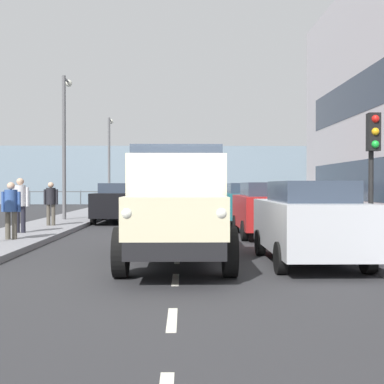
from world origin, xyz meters
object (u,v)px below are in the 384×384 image
(car_silver_kerbside_near, at_px, (308,221))
(car_grey_oppositeside_2, at_px, (141,196))
(pedestrian_couple_b, at_px, (20,201))
(lamp_post_far, at_px, (109,153))
(car_white_kerbside_3, at_px, (233,199))
(truck_vintage_cream, at_px, (176,208))
(lamp_post_promenade, at_px, (65,134))
(pedestrian_by_lamp, at_px, (51,200))
(car_navy_oppositeside_1, at_px, (132,198))
(car_teal_kerbside_2, at_px, (246,203))
(car_black_oppositeside_0, at_px, (119,202))
(pedestrian_near_railing, at_px, (11,206))
(traffic_light_near, at_px, (373,150))
(car_red_kerbside_1, at_px, (265,209))

(car_silver_kerbside_near, height_order, car_grey_oppositeside_2, same)
(pedestrian_couple_b, xyz_separation_m, lamp_post_far, (-0.06, -18.37, 2.63))
(car_silver_kerbside_near, distance_m, car_white_kerbside_3, 15.65)
(truck_vintage_cream, xyz_separation_m, lamp_post_promenade, (5.06, -11.85, 2.71))
(lamp_post_promenade, relative_size, lamp_post_far, 1.03)
(pedestrian_by_lamp, bearing_deg, pedestrian_couple_b, 85.85)
(car_grey_oppositeside_2, bearing_deg, pedestrian_by_lamp, 82.33)
(car_navy_oppositeside_1, relative_size, car_grey_oppositeside_2, 1.04)
(car_teal_kerbside_2, distance_m, car_navy_oppositeside_1, 9.26)
(lamp_post_promenade, bearing_deg, car_black_oppositeside_0, -175.67)
(pedestrian_near_railing, distance_m, lamp_post_far, 20.47)
(lamp_post_far, bearing_deg, pedestrian_by_lamp, 90.52)
(car_black_oppositeside_0, bearing_deg, lamp_post_promenade, 4.33)
(car_teal_kerbside_2, xyz_separation_m, pedestrian_by_lamp, (7.49, 2.10, 0.19))
(traffic_light_near, xyz_separation_m, lamp_post_far, (9.55, -22.20, 1.31))
(car_navy_oppositeside_1, distance_m, pedestrian_by_lamp, 9.79)
(car_silver_kerbside_near, bearing_deg, car_red_kerbside_1, -90.00)
(pedestrian_near_railing, relative_size, lamp_post_far, 0.26)
(car_white_kerbside_3, height_order, pedestrian_couple_b, pedestrian_couple_b)
(car_teal_kerbside_2, height_order, car_black_oppositeside_0, same)
(pedestrian_near_railing, bearing_deg, pedestrian_by_lamp, -88.00)
(traffic_light_near, bearing_deg, car_teal_kerbside_2, -77.63)
(pedestrian_near_railing, xyz_separation_m, traffic_light_near, (-9.25, 1.92, 1.41))
(car_silver_kerbside_near, bearing_deg, lamp_post_promenade, -56.26)
(pedestrian_by_lamp, relative_size, traffic_light_near, 0.50)
(car_grey_oppositeside_2, bearing_deg, car_red_kerbside_1, 107.10)
(traffic_light_near, bearing_deg, lamp_post_promenade, -46.26)
(car_navy_oppositeside_1, distance_m, pedestrian_near_railing, 14.44)
(pedestrian_couple_b, bearing_deg, pedestrian_by_lamp, -94.15)
(car_white_kerbside_3, xyz_separation_m, traffic_light_near, (-1.92, 14.13, 1.58))
(car_red_kerbside_1, height_order, traffic_light_near, traffic_light_near)
(car_white_kerbside_3, height_order, car_grey_oppositeside_2, same)
(pedestrian_near_railing, bearing_deg, lamp_post_promenade, -86.75)
(car_white_kerbside_3, xyz_separation_m, lamp_post_far, (7.63, -8.07, 2.89))
(pedestrian_couple_b, height_order, pedestrian_by_lamp, pedestrian_couple_b)
(pedestrian_by_lamp, distance_m, lamp_post_far, 15.78)
(pedestrian_near_railing, bearing_deg, car_grey_oppositeside_2, -95.38)
(car_grey_oppositeside_2, bearing_deg, car_white_kerbside_3, 125.83)
(car_grey_oppositeside_2, relative_size, pedestrian_couple_b, 2.52)
(pedestrian_near_railing, height_order, lamp_post_promenade, lamp_post_promenade)
(car_black_oppositeside_0, xyz_separation_m, lamp_post_far, (2.17, -11.88, 2.89))
(truck_vintage_cream, height_order, pedestrian_by_lamp, truck_vintage_cream)
(car_white_kerbside_3, xyz_separation_m, pedestrian_near_railing, (7.33, 12.21, 0.17))
(truck_vintage_cream, relative_size, car_white_kerbside_3, 1.45)
(car_red_kerbside_1, distance_m, car_white_kerbside_3, 10.19)
(car_silver_kerbside_near, relative_size, car_teal_kerbside_2, 1.02)
(car_silver_kerbside_near, height_order, pedestrian_by_lamp, pedestrian_by_lamp)
(traffic_light_near, bearing_deg, pedestrian_near_railing, -11.74)
(car_red_kerbside_1, distance_m, pedestrian_by_lamp, 7.97)
(car_black_oppositeside_0, height_order, traffic_light_near, traffic_light_near)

